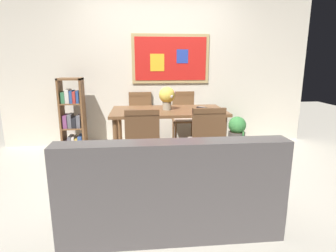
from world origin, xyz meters
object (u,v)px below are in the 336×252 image
(dining_chair_near_left, at_px, (142,140))
(dining_table, at_px, (168,116))
(dining_chair_far_left, at_px, (140,115))
(dining_chair_near_right, at_px, (206,138))
(leather_couch, at_px, (169,191))
(potted_ivy, at_px, (237,131))
(flower_vase, at_px, (167,96))
(dining_chair_far_right, at_px, (184,114))
(tv_remote, at_px, (202,108))
(bookshelf, at_px, (73,119))

(dining_chair_near_left, bearing_deg, dining_table, 64.55)
(dining_chair_far_left, bearing_deg, dining_chair_near_right, -62.57)
(leather_couch, distance_m, potted_ivy, 2.65)
(dining_table, height_order, leather_couch, leather_couch)
(dining_chair_near_left, xyz_separation_m, flower_vase, (0.36, 0.80, 0.40))
(dining_table, distance_m, dining_chair_far_right, 0.87)
(dining_chair_far_right, relative_size, dining_chair_near_left, 1.00)
(potted_ivy, bearing_deg, tv_remote, -144.34)
(dining_chair_near_left, height_order, tv_remote, dining_chair_near_left)
(leather_couch, bearing_deg, flower_vase, 85.18)
(dining_table, xyz_separation_m, potted_ivy, (1.25, 0.61, -0.40))
(dining_chair_near_right, bearing_deg, dining_chair_far_right, 91.18)
(tv_remote, bearing_deg, flower_vase, -172.52)
(dining_chair_near_left, relative_size, flower_vase, 2.81)
(dining_table, distance_m, dining_chair_near_left, 0.89)
(dining_chair_near_left, bearing_deg, dining_chair_far_right, 65.41)
(dining_table, relative_size, dining_chair_far_left, 1.76)
(dining_table, relative_size, potted_ivy, 3.19)
(dining_chair_near_right, height_order, bookshelf, bookshelf)
(dining_chair_far_right, distance_m, leather_couch, 2.50)
(flower_vase, bearing_deg, bookshelf, 159.55)
(dining_table, bearing_deg, tv_remote, 8.23)
(dining_table, xyz_separation_m, flower_vase, (-0.01, 0.00, 0.29))
(potted_ivy, relative_size, tv_remote, 3.43)
(dining_chair_far_left, xyz_separation_m, dining_chair_far_right, (0.74, 0.06, 0.00))
(flower_vase, bearing_deg, tv_remote, 7.48)
(flower_vase, bearing_deg, dining_chair_near_right, -62.61)
(dining_chair_far_left, height_order, tv_remote, dining_chair_far_left)
(dining_chair_far_right, relative_size, dining_chair_near_right, 1.00)
(tv_remote, bearing_deg, bookshelf, 166.50)
(dining_table, xyz_separation_m, dining_chair_near_right, (0.38, -0.76, -0.11))
(potted_ivy, bearing_deg, dining_chair_far_left, 175.48)
(dining_chair_far_right, distance_m, tv_remote, 0.77)
(bookshelf, height_order, potted_ivy, bookshelf)
(bookshelf, relative_size, tv_remote, 8.00)
(dining_chair_near_right, distance_m, leather_couch, 1.06)
(leather_couch, xyz_separation_m, flower_vase, (0.14, 1.65, 0.62))
(dining_chair_far_left, distance_m, dining_chair_far_right, 0.75)
(dining_chair_near_right, xyz_separation_m, dining_chair_near_left, (-0.76, -0.03, 0.00))
(dining_chair_near_right, bearing_deg, dining_chair_far_left, 117.43)
(dining_chair_near_left, relative_size, tv_remote, 6.21)
(dining_chair_far_right, bearing_deg, potted_ivy, -11.72)
(dining_chair_near_right, relative_size, bookshelf, 0.78)
(dining_chair_near_right, bearing_deg, tv_remote, 81.70)
(potted_ivy, distance_m, tv_remote, 1.05)
(bookshelf, bearing_deg, leather_couch, -59.18)
(dining_table, xyz_separation_m, tv_remote, (0.50, 0.07, 0.11))
(bookshelf, bearing_deg, flower_vase, -20.45)
(flower_vase, xyz_separation_m, tv_remote, (0.52, 0.07, -0.18))
(flower_vase, bearing_deg, dining_chair_near_left, -114.46)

